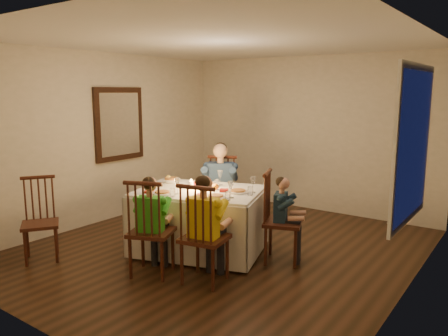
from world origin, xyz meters
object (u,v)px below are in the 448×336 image
Objects in this scene: chair_extra at (43,260)px; chair_near_right at (205,281)px; dining_table at (200,208)px; chair_near_left at (153,274)px; chair_end at (282,261)px; child_teal at (282,261)px; chair_adult at (220,232)px; adult at (220,232)px; child_green at (153,274)px; child_yellow at (205,281)px; serving_bowl at (171,181)px.

chair_near_right is at bearing -37.24° from chair_extra.
dining_table is 1.65× the size of chair_near_left.
chair_end is 0.00m from child_teal.
child_teal is at bearing -47.93° from chair_adult.
adult is (-1.26, 0.47, 0.00)m from chair_end.
dining_table is at bearing -100.00° from adult.
chair_end is 1.09× the size of chair_extra.
child_green is (1.38, 0.48, 0.00)m from chair_extra.
child_yellow is (1.98, 0.66, 0.00)m from chair_extra.
chair_extra is 0.78× the size of adult.
dining_table is 1.20m from chair_end.
child_green is at bearing -36.47° from chair_extra.
child_teal is at bearing -20.92° from chair_extra.
dining_table is at bearing -112.43° from chair_near_left.
chair_near_right is at bearing 137.53° from child_teal.
chair_near_right is 0.94× the size of child_yellow.
chair_near_left is 1.54m from child_teal.
child_green is 1.39m from serving_bowl.
serving_bowl is at bearing -43.91° from chair_near_right.
chair_near_left is at bearing 118.86° from chair_end.
adult is (-0.25, 0.78, -0.57)m from dining_table.
adult is (1.12, 2.12, 0.00)m from chair_extra.
chair_end is (1.01, 0.31, -0.57)m from dining_table.
child_yellow is at bearing -37.24° from chair_extra.
chair_end is 0.84× the size of adult.
chair_near_right is at bearing -33.64° from serving_bowl.
dining_table is 1.65× the size of chair_adult.
serving_bowl is (-0.32, -0.67, 0.83)m from chair_adult.
adult is (-0.26, 1.64, 0.00)m from chair_near_left.
chair_near_right is 1.69m from adult.
chair_adult and chair_near_left have the same top height.
child_yellow is 1.64m from serving_bowl.
dining_table is 1.03m from chair_near_left.
chair_near_left is 1.00× the size of chair_near_right.
child_teal is (0.40, 0.99, 0.00)m from chair_near_right.
dining_table is 1.65× the size of chair_near_right.
serving_bowl is (-1.18, 0.78, 0.83)m from chair_near_right.
adult is at bearing 89.53° from dining_table.
child_yellow is at bearing -87.03° from adult.
serving_bowl reaches higher than chair_adult.
chair_adult is 0.84× the size of adult.
chair_end is 0.99× the size of child_green.
child_teal is (0.40, 0.99, 0.00)m from child_yellow.
chair_near_left is at bearing -108.69° from adult.
adult is 1.11× the size of child_yellow.
chair_end is at bearing -153.57° from child_green.
chair_near_left is 0.00m from child_green.
chair_end is at bearing -122.17° from child_yellow.
child_teal is at bearing -47.93° from adult.
adult is (-0.86, 1.46, 0.00)m from chair_near_right.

